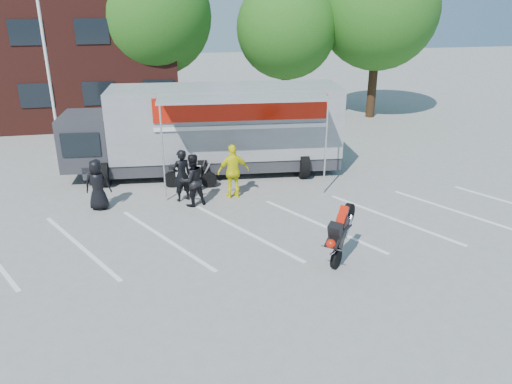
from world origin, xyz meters
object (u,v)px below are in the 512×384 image
object	(u,v)px
parked_motorcycle	(191,187)
spectator_hivis	(233,171)
tree_right	(379,10)
stunt_bike_rider	(343,258)
spectator_leather_b	(182,175)
transporter_truck	(215,172)
flagpole	(50,37)
tree_mid	(287,29)
spectator_leather_a	(98,185)
tree_left	(154,17)
spectator_leather_c	(192,180)

from	to	relation	value
parked_motorcycle	spectator_hivis	bearing A→B (deg)	-119.40
tree_right	stunt_bike_rider	size ratio (longest dim) A/B	5.17
stunt_bike_rider	spectator_leather_b	distance (m)	6.49
stunt_bike_rider	parked_motorcycle	bearing A→B (deg)	162.23
parked_motorcycle	spectator_hivis	xyz separation A→B (m)	(1.43, -1.26, 0.96)
transporter_truck	stunt_bike_rider	size ratio (longest dim) A/B	6.09
tree_right	parked_motorcycle	bearing A→B (deg)	-139.75
tree_right	spectator_leather_b	distance (m)	16.44
tree_right	transporter_truck	size ratio (longest dim) A/B	0.85
flagpole	tree_mid	bearing A→B (deg)	23.97
stunt_bike_rider	spectator_leather_a	xyz separation A→B (m)	(-6.80, 4.79, 0.86)
flagpole	parked_motorcycle	bearing A→B (deg)	-44.11
tree_left	parked_motorcycle	bearing A→B (deg)	-85.56
tree_mid	stunt_bike_rider	distance (m)	17.06
flagpole	tree_left	size ratio (longest dim) A/B	0.93
tree_left	parked_motorcycle	distance (m)	12.30
spectator_leather_b	spectator_leather_c	world-z (taller)	spectator_leather_b
transporter_truck	spectator_leather_c	xyz separation A→B (m)	(-1.11, -3.19, 0.90)
stunt_bike_rider	spectator_leather_c	world-z (taller)	spectator_leather_c
tree_left	spectator_leather_b	size ratio (longest dim) A/B	4.71
spectator_leather_b	flagpole	bearing A→B (deg)	-74.24
tree_right	spectator_leather_b	size ratio (longest dim) A/B	4.97
tree_right	spectator_leather_a	xyz separation A→B (m)	(-14.26, -10.85, -5.02)
spectator_leather_c	spectator_hivis	bearing A→B (deg)	177.03
tree_left	spectator_hivis	distance (m)	13.23
tree_right	transporter_truck	distance (m)	14.11
spectator_hivis	spectator_leather_b	bearing A→B (deg)	-9.41
transporter_truck	parked_motorcycle	xyz separation A→B (m)	(-1.08, -1.49, 0.00)
tree_right	spectator_hivis	distance (m)	15.26
tree_mid	tree_left	bearing A→B (deg)	171.87
tree_right	stunt_bike_rider	world-z (taller)	tree_right
tree_mid	spectator_hivis	size ratio (longest dim) A/B	3.99
stunt_bike_rider	spectator_leather_c	xyz separation A→B (m)	(-3.71, 4.50, 0.90)
spectator_leather_b	transporter_truck	bearing A→B (deg)	-139.74
tree_mid	transporter_truck	bearing A→B (deg)	-120.99
flagpole	spectator_leather_b	bearing A→B (deg)	-52.35
flagpole	spectator_leather_b	xyz separation A→B (m)	(4.74, -6.15, -4.14)
transporter_truck	spectator_hivis	distance (m)	2.93
flagpole	tree_left	world-z (taller)	tree_left
tree_right	parked_motorcycle	world-z (taller)	tree_right
tree_left	spectator_leather_c	distance (m)	13.50
tree_mid	spectator_leather_b	distance (m)	13.52
spectator_hivis	spectator_leather_a	bearing A→B (deg)	-5.95
parked_motorcycle	spectator_leather_a	bearing A→B (deg)	126.30
tree_mid	stunt_bike_rider	size ratio (longest dim) A/B	4.35
flagpole	tree_left	bearing A→B (deg)	54.72
tree_right	spectator_leather_a	bearing A→B (deg)	-142.74
tree_right	spectator_leather_b	bearing A→B (deg)	-137.20
parked_motorcycle	spectator_hivis	distance (m)	2.13
tree_right	spectator_leather_c	world-z (taller)	tree_right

